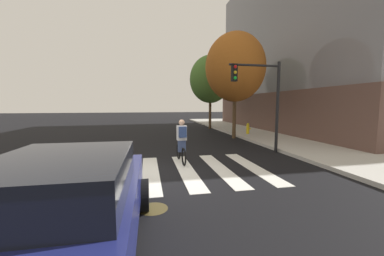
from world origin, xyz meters
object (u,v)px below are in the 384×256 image
(fire_hydrant, at_px, (248,128))
(street_tree_near, at_px, (235,67))
(manhole_cover, at_px, (153,209))
(sedan_near, at_px, (67,210))
(cyclist, at_px, (182,141))
(traffic_light_near, at_px, (262,91))
(street_tree_mid, at_px, (210,79))

(fire_hydrant, height_order, street_tree_near, street_tree_near)
(fire_hydrant, bearing_deg, street_tree_near, -147.40)
(manhole_cover, xyz_separation_m, sedan_near, (-1.19, -1.53, 0.82))
(sedan_near, xyz_separation_m, cyclist, (2.38, 5.25, 0.02))
(traffic_light_near, relative_size, fire_hydrant, 5.38)
(manhole_cover, relative_size, street_tree_mid, 0.09)
(traffic_light_near, bearing_deg, manhole_cover, -136.38)
(sedan_near, relative_size, cyclist, 2.70)
(fire_hydrant, xyz_separation_m, street_tree_near, (-1.43, -0.91, 4.14))
(manhole_cover, distance_m, cyclist, 3.99)
(street_tree_mid, bearing_deg, manhole_cover, -110.00)
(manhole_cover, height_order, traffic_light_near, traffic_light_near)
(traffic_light_near, distance_m, fire_hydrant, 6.34)
(cyclist, bearing_deg, street_tree_near, 52.35)
(street_tree_mid, bearing_deg, cyclist, -110.66)
(cyclist, distance_m, traffic_light_near, 4.49)
(manhole_cover, bearing_deg, fire_hydrant, 55.79)
(cyclist, relative_size, traffic_light_near, 0.41)
(manhole_cover, height_order, street_tree_mid, street_tree_mid)
(cyclist, xyz_separation_m, fire_hydrant, (5.85, 6.65, -0.31))
(fire_hydrant, distance_m, street_tree_mid, 6.88)
(sedan_near, height_order, street_tree_mid, street_tree_mid)
(cyclist, bearing_deg, sedan_near, -114.39)
(sedan_near, relative_size, fire_hydrant, 5.93)
(cyclist, distance_m, street_tree_mid, 13.41)
(sedan_near, bearing_deg, manhole_cover, 52.25)
(fire_hydrant, bearing_deg, sedan_near, -124.68)
(cyclist, distance_m, street_tree_near, 8.19)
(manhole_cover, distance_m, traffic_light_near, 7.54)
(street_tree_mid, bearing_deg, fire_hydrant, -76.43)
(manhole_cover, distance_m, street_tree_near, 11.94)
(fire_hydrant, bearing_deg, cyclist, -131.36)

